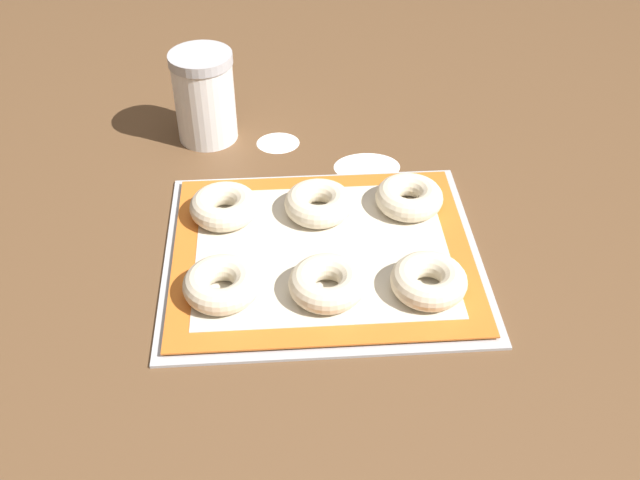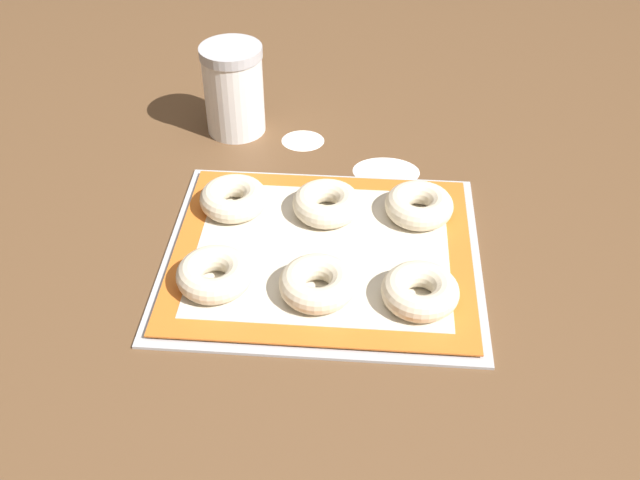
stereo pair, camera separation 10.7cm
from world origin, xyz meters
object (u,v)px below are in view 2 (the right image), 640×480
Objects in this scene: bagel_back_left at (234,198)px; flour_canister at (234,89)px; bagel_front_right at (420,291)px; bagel_back_center at (324,203)px; bagel_back_right at (419,205)px; baking_tray at (320,254)px; bagel_front_center at (321,284)px; bagel_front_left at (214,274)px.

flour_canister is at bearing 98.53° from bagel_back_left.
bagel_front_right is 0.49m from flour_canister.
bagel_back_left is 1.00× the size of bagel_back_center.
baking_tray is at bearing -147.17° from bagel_back_right.
bagel_front_center is 1.00× the size of bagel_back_center.
flour_canister is at bearing 117.78° from baking_tray.
bagel_back_center is at bearing 92.86° from bagel_front_center.
bagel_front_left and bagel_back_left have the same top height.
bagel_front_right reaches higher than baking_tray.
flour_canister reaches higher than bagel_back_left.
bagel_front_center and bagel_back_right have the same top height.
bagel_front_left is at bearing 177.11° from bagel_front_center.
bagel_front_center is at bearing -50.46° from bagel_back_left.
flour_canister reaches higher than bagel_back_center.
bagel_front_left and bagel_front_center have the same top height.
bagel_front_left and bagel_front_right have the same top height.
baking_tray is at bearing -89.48° from bagel_back_center.
bagel_back_center is at bearing -177.65° from bagel_back_right.
bagel_back_right is at bearing 53.50° from bagel_front_center.
bagel_front_left is at bearing -148.01° from bagel_back_right.
bagel_front_right is (0.25, -0.01, 0.00)m from bagel_front_left.
bagel_back_right is at bearing 2.35° from bagel_back_center.
bagel_back_right is (0.26, 0.00, 0.00)m from bagel_back_left.
baking_tray is 0.16m from bagel_back_right.
bagel_back_center is (-0.13, 0.17, 0.00)m from bagel_front_right.
flour_canister is (-0.29, 0.22, 0.05)m from bagel_back_right.
bagel_back_center is (-0.00, 0.08, 0.02)m from baking_tray.
baking_tray is 4.38× the size of bagel_back_right.
bagel_back_right is at bearing -37.19° from flour_canister.
bagel_front_left is at bearing -84.68° from flour_canister.
bagel_back_center is 0.65× the size of flour_canister.
bagel_back_right is at bearing 32.83° from baking_tray.
baking_tray is at bearing -32.35° from bagel_back_left.
bagel_back_right is at bearing 0.84° from bagel_back_left.
baking_tray is at bearing 95.09° from bagel_front_center.
bagel_back_left is (-0.14, 0.16, 0.00)m from bagel_front_center.
bagel_back_left is (-0.00, 0.16, 0.00)m from bagel_front_left.
bagel_back_left is 1.00× the size of bagel_back_right.
bagel_back_left is at bearing 146.84° from bagel_front_right.
baking_tray is 4.38× the size of bagel_front_left.
bagel_back_left is (-0.13, 0.08, 0.02)m from baking_tray.
bagel_back_right reaches higher than baking_tray.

